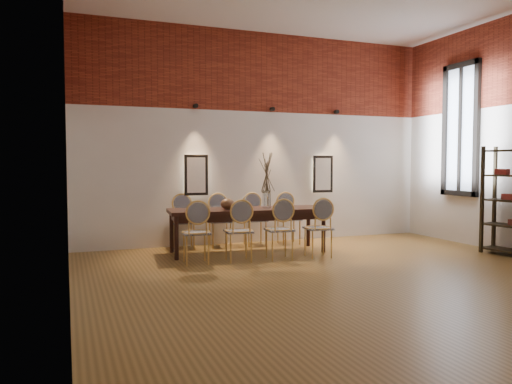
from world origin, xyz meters
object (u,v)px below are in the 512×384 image
object	(u,v)px
chair_far_b	(220,221)
chair_far_c	(255,220)
dining_table	(248,231)
chair_far_d	(289,219)
chair_near_b	(239,231)
chair_near_c	(279,229)
bowl	(228,204)
chair_near_a	(196,233)
vase	(267,199)
chair_far_a	(184,222)
chair_near_d	(318,228)
book	(237,207)

from	to	relation	value
chair_far_b	chair_far_c	size ratio (longest dim) A/B	1.00
dining_table	chair_far_d	bearing A→B (deg)	35.42
chair_near_b	chair_far_d	size ratio (longest dim) A/B	1.00
chair_near_c	bowl	size ratio (longest dim) A/B	3.92
bowl	chair_near_b	bearing A→B (deg)	-92.87
chair_far_d	bowl	distance (m)	1.59
chair_near_a	bowl	bearing A→B (deg)	45.86
chair_near_b	chair_far_b	bearing A→B (deg)	90.00
dining_table	chair_near_b	distance (m)	0.78
chair_far_c	vase	xyz separation A→B (m)	(-0.06, -0.70, 0.43)
chair_far_c	bowl	distance (m)	1.09
chair_near_a	chair_far_a	distance (m)	1.41
chair_far_a	vase	distance (m)	1.56
chair_near_b	chair_near_d	size ratio (longest dim) A/B	1.00
chair_near_b	bowl	world-z (taller)	chair_near_b
dining_table	chair_far_d	distance (m)	1.22
chair_far_a	book	size ratio (longest dim) A/B	3.62
chair_far_d	chair_near_d	bearing A→B (deg)	90.00
chair_far_a	vase	size ratio (longest dim) A/B	3.13
chair_near_a	bowl	world-z (taller)	chair_near_a
chair_near_a	chair_far_c	world-z (taller)	same
chair_far_a	chair_far_b	distance (m)	0.66
chair_near_a	vase	distance (m)	1.56
chair_near_d	chair_far_b	xyz separation A→B (m)	(-1.19, 1.52, 0.00)
chair_far_c	chair_far_d	world-z (taller)	same
chair_near_c	chair_near_d	world-z (taller)	same
chair_far_a	chair_far_b	bearing A→B (deg)	-180.00
chair_near_c	bowl	xyz separation A→B (m)	(-0.63, 0.71, 0.37)
chair_near_c	chair_far_b	bearing A→B (deg)	115.12
chair_near_d	chair_far_a	xyz separation A→B (m)	(-1.85, 1.58, 0.00)
vase	book	xyz separation A→B (m)	(-0.49, 0.13, -0.14)
book	chair_far_a	bearing A→B (deg)	138.14
dining_table	chair_far_a	xyz separation A→B (m)	(-0.92, 0.79, 0.09)
bowl	book	xyz separation A→B (m)	(0.21, 0.12, -0.07)
chair_far_a	chair_near_b	bearing A→B (deg)	115.12
chair_far_b	dining_table	bearing A→B (deg)	115.12
chair_near_c	book	distance (m)	0.97
chair_near_c	chair_far_c	distance (m)	1.41
chair_far_a	book	bearing A→B (deg)	143.24
chair_near_d	book	bearing A→B (deg)	145.59
chair_far_d	vase	distance (m)	1.05
chair_near_d	chair_near_a	bearing A→B (deg)	-180.00
chair_near_c	vase	xyz separation A→B (m)	(0.07, 0.70, 0.43)
vase	chair_near_c	bearing A→B (deg)	-95.67
dining_table	book	xyz separation A→B (m)	(-0.15, 0.10, 0.39)
chair_near_b	chair_far_c	size ratio (longest dim) A/B	1.00
dining_table	chair_near_d	bearing A→B (deg)	-35.42
chair_far_c	dining_table	bearing A→B (deg)	64.88
chair_near_d	chair_far_c	distance (m)	1.56
dining_table	chair_far_b	world-z (taller)	chair_far_b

